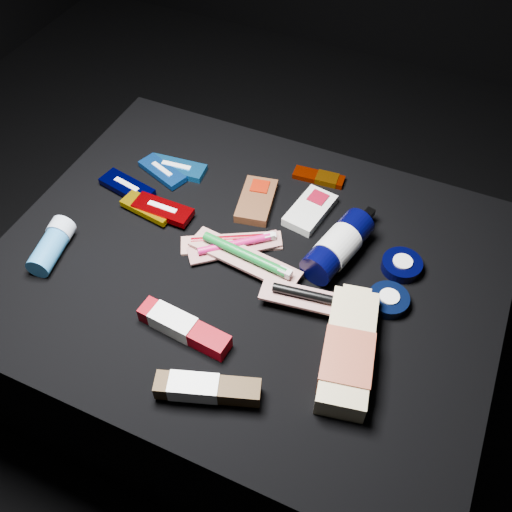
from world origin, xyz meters
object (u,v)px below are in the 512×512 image
at_px(bodywash_bottle, 348,353).
at_px(toothpaste_carton_red, 180,326).
at_px(lotion_bottle, 338,246).
at_px(deodorant_stick, 52,245).

bearing_deg(bodywash_bottle, toothpaste_carton_red, -178.54).
distance_m(lotion_bottle, toothpaste_carton_red, 0.34).
bearing_deg(lotion_bottle, bodywash_bottle, -53.02).
xyz_separation_m(bodywash_bottle, deodorant_stick, (-0.61, -0.01, -0.00)).
distance_m(bodywash_bottle, deodorant_stick, 0.61).
xyz_separation_m(lotion_bottle, toothpaste_carton_red, (-0.20, -0.28, -0.02)).
height_order(lotion_bottle, bodywash_bottle, lotion_bottle).
distance_m(bodywash_bottle, toothpaste_carton_red, 0.30).
xyz_separation_m(deodorant_stick, toothpaste_carton_red, (0.32, -0.06, -0.01)).
bearing_deg(deodorant_stick, bodywash_bottle, -9.87).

